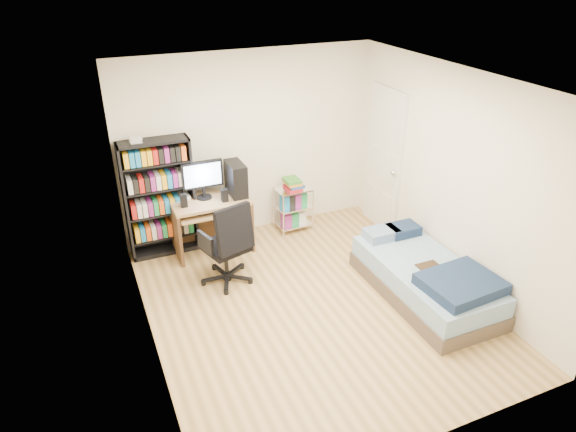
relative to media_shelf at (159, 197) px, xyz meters
name	(u,v)px	position (x,y,z in m)	size (l,w,h in m)	color
room	(315,206)	(1.28, -1.84, 0.46)	(3.58, 4.08, 2.58)	tan
media_shelf	(159,197)	(0.00, 0.00, 0.00)	(0.87, 0.29, 1.61)	black
computer_desk	(217,202)	(0.69, -0.18, -0.13)	(0.98, 0.57, 1.23)	tan
office_chair	(228,257)	(0.56, -1.02, -0.45)	(0.78, 0.78, 1.06)	black
wire_cart	(293,197)	(1.81, -0.11, -0.29)	(0.50, 0.37, 0.78)	white
bed	(426,279)	(2.55, -2.19, -0.56)	(0.92, 1.84, 0.52)	brown
door	(384,161)	(3.00, -0.49, 0.21)	(0.12, 0.80, 2.00)	silver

